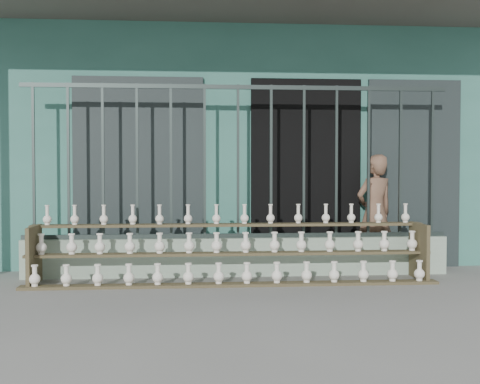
{
  "coord_description": "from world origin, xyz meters",
  "views": [
    {
      "loc": [
        -0.53,
        -5.75,
        1.24
      ],
      "look_at": [
        0.0,
        1.0,
        1.0
      ],
      "focal_mm": 45.0,
      "sensor_mm": 36.0,
      "label": 1
    }
  ],
  "objects": [
    {
      "name": "parapet_wall",
      "position": [
        0.0,
        1.3,
        0.23
      ],
      "size": [
        5.0,
        0.2,
        0.45
      ],
      "primitive_type": "cube",
      "color": "#98B198",
      "rests_on": "ground"
    },
    {
      "name": "security_fence",
      "position": [
        -0.0,
        1.3,
        1.35
      ],
      "size": [
        5.0,
        0.04,
        1.8
      ],
      "color": "#283330",
      "rests_on": "parapet_wall"
    },
    {
      "name": "shelf_rack",
      "position": [
        -0.1,
        0.88,
        0.36
      ],
      "size": [
        4.5,
        0.68,
        0.85
      ],
      "color": "brown",
      "rests_on": "ground"
    },
    {
      "name": "elderly_woman",
      "position": [
        1.73,
        1.57,
        0.72
      ],
      "size": [
        0.62,
        0.52,
        1.44
      ],
      "primitive_type": "imported",
      "rotation": [
        0.0,
        0.0,
        3.53
      ],
      "color": "brown",
      "rests_on": "ground"
    },
    {
      "name": "ground",
      "position": [
        0.0,
        0.0,
        0.0
      ],
      "size": [
        60.0,
        60.0,
        0.0
      ],
      "primitive_type": "plane",
      "color": "slate"
    },
    {
      "name": "workshop_building",
      "position": [
        0.0,
        4.23,
        1.62
      ],
      "size": [
        7.4,
        6.6,
        3.21
      ],
      "color": "#346E60",
      "rests_on": "ground"
    }
  ]
}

